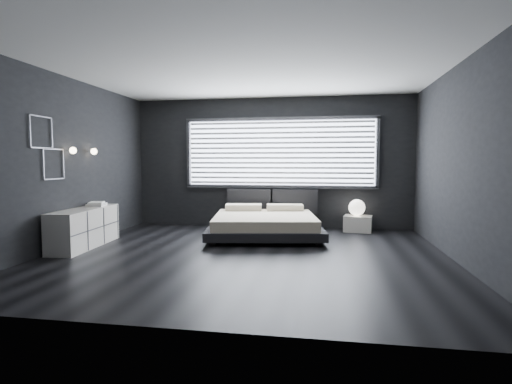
# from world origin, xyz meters

# --- Properties ---
(room) EXTENTS (6.04, 6.00, 2.80)m
(room) POSITION_xyz_m (0.00, 0.00, 1.40)
(room) COLOR black
(room) RESTS_ON ground
(window) EXTENTS (4.14, 0.09, 1.52)m
(window) POSITION_xyz_m (0.20, 2.70, 1.61)
(window) COLOR white
(window) RESTS_ON ground
(headboard) EXTENTS (1.96, 0.16, 0.52)m
(headboard) POSITION_xyz_m (0.05, 2.64, 0.57)
(headboard) COLOR black
(headboard) RESTS_ON ground
(sconce_near) EXTENTS (0.18, 0.11, 0.11)m
(sconce_near) POSITION_xyz_m (-2.88, 0.05, 1.60)
(sconce_near) COLOR silver
(sconce_near) RESTS_ON ground
(sconce_far) EXTENTS (0.18, 0.11, 0.11)m
(sconce_far) POSITION_xyz_m (-2.88, 0.65, 1.60)
(sconce_far) COLOR silver
(sconce_far) RESTS_ON ground
(wall_art_upper) EXTENTS (0.01, 0.48, 0.48)m
(wall_art_upper) POSITION_xyz_m (-2.98, -0.55, 1.85)
(wall_art_upper) COLOR #47474C
(wall_art_upper) RESTS_ON ground
(wall_art_lower) EXTENTS (0.01, 0.48, 0.48)m
(wall_art_lower) POSITION_xyz_m (-2.98, -0.30, 1.38)
(wall_art_lower) COLOR #47474C
(wall_art_lower) RESTS_ON ground
(bed) EXTENTS (2.38, 2.30, 0.54)m
(bed) POSITION_xyz_m (0.04, 1.59, 0.25)
(bed) COLOR black
(bed) RESTS_ON ground
(nightstand) EXTENTS (0.62, 0.54, 0.32)m
(nightstand) POSITION_xyz_m (1.84, 2.44, 0.16)
(nightstand) COLOR white
(nightstand) RESTS_ON ground
(orb_lamp) EXTENTS (0.33, 0.33, 0.33)m
(orb_lamp) POSITION_xyz_m (1.82, 2.46, 0.49)
(orb_lamp) COLOR white
(orb_lamp) RESTS_ON nightstand
(dresser) EXTENTS (0.56, 1.63, 0.64)m
(dresser) POSITION_xyz_m (-2.78, 0.15, 0.32)
(dresser) COLOR white
(dresser) RESTS_ON ground
(book_stack) EXTENTS (0.35, 0.41, 0.07)m
(book_stack) POSITION_xyz_m (-2.79, 0.54, 0.68)
(book_stack) COLOR silver
(book_stack) RESTS_ON dresser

